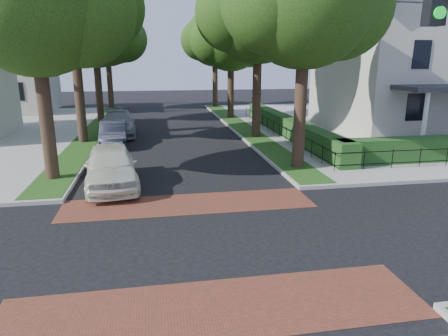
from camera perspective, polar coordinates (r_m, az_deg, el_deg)
The scene contains 19 objects.
ground at distance 11.64m, azimuth -3.67°, elevation -10.55°, with size 120.00×120.00×0.00m, color black.
sidewalk_ne at distance 36.26m, azimuth 24.98°, elevation 5.88°, with size 30.00×30.00×0.15m, color gray.
crosswalk_far at distance 14.58m, azimuth -5.06°, elevation -5.12°, with size 9.00×2.20×0.01m, color brown.
crosswalk_near at distance 8.89m, azimuth -1.27°, elevation -19.40°, with size 9.00×2.20×0.01m, color brown.
grass_strip_ne at distance 30.63m, azimuth 2.48°, elevation 5.98°, with size 1.60×29.80×0.02m, color #133E11.
grass_strip_nw at distance 30.25m, azimuth -18.02°, elevation 5.13°, with size 1.60×29.80×0.02m, color #133E11.
tree_right_mid at distance 26.71m, azimuth 5.05°, elevation 21.44°, with size 8.25×7.09×11.22m.
tree_right_far at distance 35.35m, azimuth 1.09°, elevation 18.18°, with size 7.25×6.23×9.74m.
tree_right_back at distance 44.23m, azimuth -1.23°, elevation 18.04°, with size 7.50×6.45×10.20m.
tree_left_near at distance 18.33m, azimuth -25.17°, elevation 20.78°, with size 7.50×6.45×10.20m.
tree_left_mid at distance 26.25m, azimuth -20.75°, elevation 21.47°, with size 8.00×6.88×11.48m.
tree_left_far at distance 34.99m, azimuth -17.84°, elevation 17.88°, with size 7.00×6.02×9.86m.
tree_left_back at distance 43.95m, azimuth -16.27°, elevation 17.68°, with size 7.75×6.66×10.44m.
hedge_main_road at distance 27.25m, azimuth 9.10°, elevation 5.91°, with size 1.00×18.00×1.20m, color #1A4618.
fence_main_road at distance 27.03m, azimuth 7.47°, elevation 5.57°, with size 0.06×18.00×0.90m, color black, non-canonical shape.
house_victorian at distance 32.26m, azimuth 26.33°, elevation 15.40°, with size 13.00×13.05×12.48m.
parked_car_front at distance 16.92m, azimuth -15.87°, elevation 0.25°, with size 2.03×5.04×1.72m, color white.
parked_car_middle at distance 25.27m, azimuth -15.50°, elevation 4.76°, with size 1.52×4.37×1.44m, color black.
parked_car_rear at distance 28.71m, azimuth -14.89°, elevation 6.21°, with size 2.31×5.68×1.65m, color gray.
Camera 1 is at (-1.07, -10.44, 5.05)m, focal length 32.00 mm.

